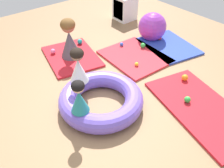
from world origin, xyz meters
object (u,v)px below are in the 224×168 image
(play_ball_blue, at_px, (122,44))
(play_ball_green_second, at_px, (143,45))
(play_ball_pink, at_px, (53,51))
(exercise_ball_large, at_px, (152,27))
(play_ball_green, at_px, (187,100))
(play_ball_orange, at_px, (185,78))
(child_in_teal, at_px, (79,97))
(play_ball_yellow, at_px, (137,64))
(adult_seated, at_px, (69,39))
(child_in_white, at_px, (78,66))
(play_ball_teal, at_px, (80,41))
(storage_cube, at_px, (124,8))
(play_ball_red, at_px, (160,38))
(inflatable_cushion, at_px, (101,99))

(play_ball_blue, distance_m, play_ball_green_second, 0.42)
(play_ball_pink, bearing_deg, play_ball_green_second, 58.30)
(exercise_ball_large, bearing_deg, play_ball_green, -31.50)
(play_ball_orange, bearing_deg, child_in_teal, -99.17)
(play_ball_yellow, xyz_separation_m, play_ball_green_second, (-0.38, 0.53, 0.02))
(adult_seated, height_order, play_ball_blue, adult_seated)
(child_in_white, bearing_deg, play_ball_pink, 40.99)
(play_ball_pink, bearing_deg, child_in_teal, -16.52)
(play_ball_yellow, height_order, play_ball_teal, play_ball_teal)
(adult_seated, relative_size, exercise_ball_large, 1.27)
(play_ball_blue, height_order, storage_cube, storage_cube)
(child_in_white, bearing_deg, play_ball_green_second, -28.01)
(play_ball_red, bearing_deg, adult_seated, -109.53)
(exercise_ball_large, bearing_deg, play_ball_green_second, -66.56)
(storage_cube, bearing_deg, exercise_ball_large, -11.78)
(inflatable_cushion, bearing_deg, play_ball_orange, 73.81)
(play_ball_red, bearing_deg, play_ball_teal, -123.21)
(play_ball_green, bearing_deg, exercise_ball_large, 148.50)
(child_in_teal, xyz_separation_m, play_ball_pink, (-1.79, 0.53, -0.40))
(adult_seated, xyz_separation_m, play_ball_green, (2.15, 0.64, -0.31))
(inflatable_cushion, distance_m, play_ball_pink, 1.69)
(play_ball_green, relative_size, exercise_ball_large, 0.16)
(child_in_white, xyz_separation_m, play_ball_blue, (-0.67, 1.40, -0.44))
(child_in_teal, xyz_separation_m, storage_cube, (-2.21, 2.68, -0.20))
(child_in_white, xyz_separation_m, exercise_ball_large, (-0.54, 2.12, -0.23))
(play_ball_green, xyz_separation_m, play_ball_red, (-1.53, 1.11, -0.01))
(play_ball_pink, height_order, play_ball_red, play_ball_pink)
(play_ball_teal, xyz_separation_m, play_ball_green_second, (0.91, 0.88, -0.00))
(child_in_teal, xyz_separation_m, play_ball_orange, (0.29, 1.79, -0.39))
(child_in_teal, distance_m, play_ball_teal, 2.16)
(child_in_white, distance_m, exercise_ball_large, 2.20)
(play_ball_red, distance_m, storage_cube, 1.35)
(play_ball_yellow, relative_size, play_ball_pink, 0.70)
(child_in_teal, distance_m, play_ball_pink, 1.91)
(child_in_white, relative_size, exercise_ball_large, 0.93)
(child_in_teal, relative_size, play_ball_yellow, 6.79)
(play_ball_pink, relative_size, exercise_ball_large, 0.17)
(play_ball_yellow, bearing_deg, play_ball_blue, 159.92)
(exercise_ball_large, height_order, storage_cube, exercise_ball_large)
(child_in_white, height_order, play_ball_green_second, child_in_white)
(play_ball_yellow, bearing_deg, play_ball_teal, -165.14)
(play_ball_green_second, bearing_deg, play_ball_pink, -121.70)
(child_in_teal, xyz_separation_m, play_ball_yellow, (-0.50, 1.48, -0.41))
(play_ball_yellow, bearing_deg, child_in_teal, -71.29)
(play_ball_green, distance_m, exercise_ball_large, 2.01)
(play_ball_pink, distance_m, storage_cube, 2.20)
(play_ball_red, xyz_separation_m, exercise_ball_large, (-0.18, -0.07, 0.21))
(play_ball_orange, relative_size, exercise_ball_large, 0.18)
(child_in_teal, relative_size, play_ball_pink, 4.75)
(child_in_white, distance_m, play_ball_blue, 1.62)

